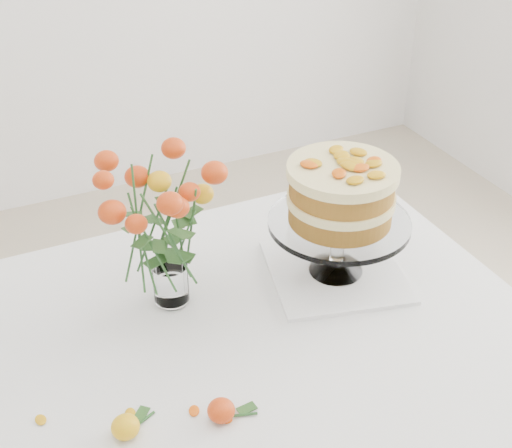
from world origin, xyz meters
The scene contains 10 objects.
table centered at (0.00, 0.00, 0.67)m, with size 1.43×0.93×0.76m.
napkin centered at (0.40, 0.10, 0.76)m, with size 0.28×0.28×0.01m, color white.
cake_stand centered at (0.40, 0.10, 0.94)m, with size 0.30×0.30×0.27m.
rose_vase centered at (0.05, 0.16, 0.97)m, with size 0.29×0.29×0.36m.
loose_rose_near centered at (-0.14, -0.14, 0.78)m, with size 0.08×0.05×0.04m.
loose_rose_far centered at (0.02, -0.17, 0.78)m, with size 0.08×0.05×0.04m.
stray_petal_a centered at (-0.12, -0.10, 0.76)m, with size 0.03×0.02×0.00m, color orange.
stray_petal_b centered at (-0.02, -0.14, 0.76)m, with size 0.03×0.02×0.00m, color orange.
stray_petal_c centered at (0.02, -0.18, 0.76)m, with size 0.03×0.02×0.00m, color orange.
stray_petal_d centered at (-0.26, -0.05, 0.76)m, with size 0.03×0.02×0.00m, color orange.
Camera 1 is at (-0.28, -0.95, 1.68)m, focal length 50.00 mm.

